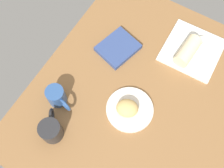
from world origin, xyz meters
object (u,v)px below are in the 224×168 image
Objects in this scene: scone_pastry at (127,108)px; sauce_cup at (201,41)px; second_mug at (51,130)px; round_plate at (129,109)px; square_plate at (192,50)px; breakfast_wrap at (188,51)px; book_stack at (118,48)px; coffee_mug at (57,96)px.

sauce_cup is (-47.50, 13.64, -1.27)cm from scone_pastry.
second_mug is at bearing -42.12° from scone_pastry.
round_plate is 42.52cm from square_plate.
square_plate is at bearing 75.69° from breakfast_wrap.
breakfast_wrap is at bearing 152.56° from second_mug.
round_plate is 0.80× the size of square_plate.
square_plate is (-42.04, 11.77, -3.23)cm from scone_pastry.
book_stack reaches higher than round_plate.
scone_pastry is 0.74× the size of second_mug.
scone_pastry is 0.45× the size of book_stack.
scone_pastry reaches higher than book_stack.
square_plate is 2.01× the size of coffee_mug.
second_mug is at bearing -41.53° from round_plate.
sauce_cup is at bearing 144.53° from coffee_mug.
second_mug reaches higher than square_plate.
coffee_mug reaches higher than round_plate.
sauce_cup is 79.90cm from second_mug.
breakfast_wrap is 1.18× the size of second_mug.
coffee_mug is at bearing -66.97° from round_plate.
breakfast_wrap is (9.84, -3.36, 2.32)cm from sauce_cup.
round_plate is at bearing 138.47° from second_mug.
breakfast_wrap is 0.71× the size of book_stack.
round_plate is 30.74cm from book_stack.
book_stack is at bearing 165.74° from coffee_mug.
square_plate is 74.26cm from second_mug.
second_mug is (66.13, -33.56, 4.04)cm from square_plate.
scone_pastry is at bearing 37.41° from book_stack.
breakfast_wrap is (-36.62, 9.80, 4.38)cm from round_plate.
round_plate is 0.98× the size of book_stack.
book_stack is (22.68, -32.63, -1.51)cm from sauce_cup.
square_plate is at bearing 153.10° from second_mug.
scone_pastry is at bearing 111.56° from coffee_mug.
coffee_mug is 14.44cm from second_mug.
square_plate is 2.02× the size of second_mug.
square_plate is at bearing -18.87° from sauce_cup.
book_stack is (17.21, -30.76, 0.45)cm from square_plate.
coffee_mug is at bearing -153.96° from second_mug.
breakfast_wrap is 62.08cm from coffee_mug.
second_mug is at bearing 26.04° from coffee_mug.
round_plate is 33.83cm from second_mug.
breakfast_wrap is 69.58cm from second_mug.
sauce_cup is (-5.46, 1.87, 1.97)cm from square_plate.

